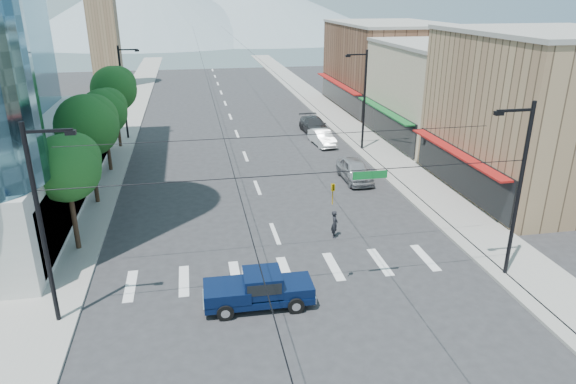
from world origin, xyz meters
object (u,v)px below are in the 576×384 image
object	(u,v)px
parked_car_mid	(322,138)
pedestrian	(335,224)
parked_car_far	(314,125)
parked_car_near	(355,170)
pickup_truck	(258,289)

from	to	relation	value
parked_car_mid	pedestrian	bearing A→B (deg)	-107.91
parked_car_far	parked_car_near	bearing A→B (deg)	-93.70
pedestrian	parked_car_near	bearing A→B (deg)	-8.44
pickup_truck	parked_car_mid	world-z (taller)	pickup_truck
pickup_truck	parked_car_far	distance (m)	31.80
parked_car_near	pickup_truck	bearing A→B (deg)	-121.76
pedestrian	parked_car_near	world-z (taller)	pedestrian
pickup_truck	parked_car_far	size ratio (longest dim) A/B	0.93
pickup_truck	pedestrian	bearing A→B (deg)	50.45
parked_car_near	parked_car_mid	size ratio (longest dim) A/B	1.10
parked_car_near	parked_car_far	size ratio (longest dim) A/B	0.88
pickup_truck	parked_car_near	size ratio (longest dim) A/B	1.06
parked_car_far	pedestrian	bearing A→B (deg)	-103.17
pedestrian	parked_car_far	world-z (taller)	pedestrian
parked_car_near	parked_car_far	world-z (taller)	parked_car_near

